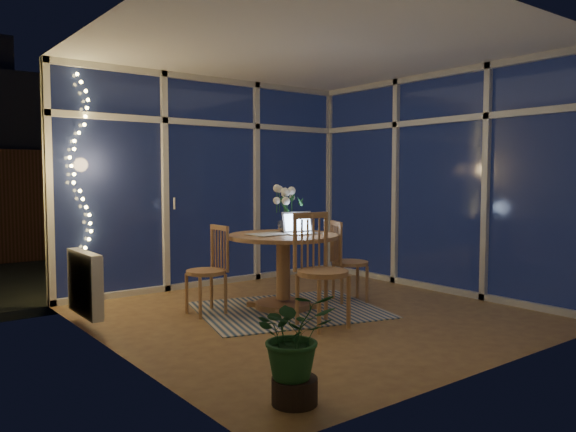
{
  "coord_description": "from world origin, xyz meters",
  "views": [
    {
      "loc": [
        -3.53,
        -4.22,
        1.37
      ],
      "look_at": [
        -0.11,
        0.25,
        0.97
      ],
      "focal_mm": 35.0,
      "sensor_mm": 36.0,
      "label": 1
    }
  ],
  "objects_px": {
    "chair_front": "(323,270)",
    "laptop": "(303,222)",
    "potted_plant": "(295,342)",
    "flower_vase": "(287,222)",
    "chair_right": "(350,261)",
    "chair_left": "(206,270)",
    "dining_table": "(283,272)"
  },
  "relations": [
    {
      "from": "chair_front",
      "to": "laptop",
      "type": "distance_m",
      "value": 0.84
    },
    {
      "from": "chair_front",
      "to": "potted_plant",
      "type": "xyz_separation_m",
      "value": [
        -1.27,
        -1.21,
        -0.15
      ]
    },
    {
      "from": "laptop",
      "to": "potted_plant",
      "type": "bearing_deg",
      "value": -117.74
    },
    {
      "from": "flower_vase",
      "to": "potted_plant",
      "type": "relative_size",
      "value": 0.28
    },
    {
      "from": "chair_right",
      "to": "laptop",
      "type": "relative_size",
      "value": 2.66
    },
    {
      "from": "chair_left",
      "to": "flower_vase",
      "type": "height_order",
      "value": "flower_vase"
    },
    {
      "from": "chair_left",
      "to": "laptop",
      "type": "distance_m",
      "value": 1.1
    },
    {
      "from": "laptop",
      "to": "potted_plant",
      "type": "height_order",
      "value": "laptop"
    },
    {
      "from": "chair_left",
      "to": "chair_front",
      "type": "height_order",
      "value": "chair_front"
    },
    {
      "from": "chair_right",
      "to": "potted_plant",
      "type": "height_order",
      "value": "chair_right"
    },
    {
      "from": "chair_front",
      "to": "laptop",
      "type": "xyz_separation_m",
      "value": [
        0.32,
        0.68,
        0.37
      ]
    },
    {
      "from": "chair_left",
      "to": "chair_front",
      "type": "xyz_separation_m",
      "value": [
        0.61,
        -1.07,
        0.08
      ]
    },
    {
      "from": "chair_front",
      "to": "flower_vase",
      "type": "height_order",
      "value": "chair_front"
    },
    {
      "from": "chair_left",
      "to": "flower_vase",
      "type": "distance_m",
      "value": 1.03
    },
    {
      "from": "flower_vase",
      "to": "laptop",
      "type": "bearing_deg",
      "value": -91.63
    },
    {
      "from": "flower_vase",
      "to": "potted_plant",
      "type": "height_order",
      "value": "flower_vase"
    },
    {
      "from": "chair_right",
      "to": "chair_front",
      "type": "distance_m",
      "value": 1.11
    },
    {
      "from": "dining_table",
      "to": "flower_vase",
      "type": "bearing_deg",
      "value": 43.08
    },
    {
      "from": "chair_right",
      "to": "laptop",
      "type": "bearing_deg",
      "value": 106.25
    },
    {
      "from": "chair_left",
      "to": "laptop",
      "type": "xyz_separation_m",
      "value": [
        0.92,
        -0.38,
        0.45
      ]
    },
    {
      "from": "chair_front",
      "to": "potted_plant",
      "type": "bearing_deg",
      "value": -132.91
    },
    {
      "from": "chair_right",
      "to": "chair_left",
      "type": "bearing_deg",
      "value": 96.71
    },
    {
      "from": "flower_vase",
      "to": "potted_plant",
      "type": "bearing_deg",
      "value": -126.38
    },
    {
      "from": "laptop",
      "to": "chair_front",
      "type": "bearing_deg",
      "value": -102.49
    },
    {
      "from": "chair_right",
      "to": "flower_vase",
      "type": "height_order",
      "value": "flower_vase"
    },
    {
      "from": "flower_vase",
      "to": "dining_table",
      "type": "bearing_deg",
      "value": -136.92
    },
    {
      "from": "dining_table",
      "to": "potted_plant",
      "type": "height_order",
      "value": "dining_table"
    },
    {
      "from": "chair_front",
      "to": "laptop",
      "type": "height_order",
      "value": "chair_front"
    },
    {
      "from": "dining_table",
      "to": "chair_front",
      "type": "distance_m",
      "value": 0.81
    },
    {
      "from": "chair_left",
      "to": "chair_right",
      "type": "bearing_deg",
      "value": 73.4
    },
    {
      "from": "dining_table",
      "to": "potted_plant",
      "type": "bearing_deg",
      "value": -125.33
    },
    {
      "from": "chair_right",
      "to": "flower_vase",
      "type": "relative_size",
      "value": 4.29
    }
  ]
}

